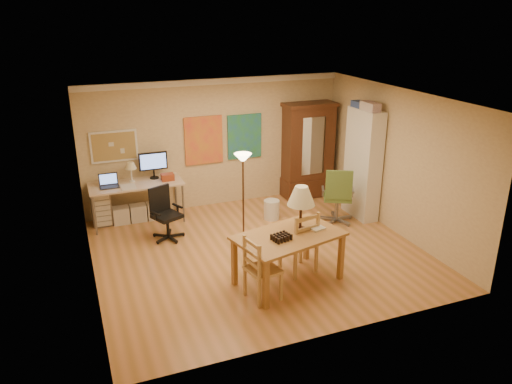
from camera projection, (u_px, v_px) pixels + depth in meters
name	position (u px, v px, depth m)	size (l,w,h in m)	color
floor	(259.00, 252.00, 8.74)	(5.50, 5.50, 0.00)	#AA743C
crown_molding	(214.00, 81.00, 9.96)	(5.50, 0.08, 0.12)	white
corkboard	(114.00, 146.00, 9.67)	(0.90, 0.04, 0.62)	#9B7E49
art_panel_left	(204.00, 140.00, 10.30)	(0.80, 0.04, 1.00)	gold
art_panel_right	(245.00, 136.00, 10.61)	(0.75, 0.04, 0.95)	#256997
dining_table	(293.00, 224.00, 7.56)	(1.79, 1.32, 1.51)	#925A30
ladder_chair_back	(300.00, 244.00, 7.93)	(0.58, 0.56, 1.06)	tan
ladder_chair_left	(261.00, 271.00, 7.21)	(0.52, 0.53, 0.99)	tan
torchiere_lamp	(243.00, 172.00, 8.65)	(0.31, 0.31, 1.68)	#422B1A
computer_desk	(139.00, 198.00, 9.87)	(1.79, 0.78, 1.35)	beige
office_chair_black	(167.00, 225.00, 9.19)	(0.61, 0.61, 0.98)	black
office_chair_green	(337.00, 208.00, 9.86)	(0.71, 0.71, 1.15)	slate
drawer_cart	(101.00, 207.00, 9.77)	(0.36, 0.44, 0.73)	slate
armoire	(308.00, 156.00, 11.07)	(1.15, 0.55, 2.11)	#361C0E
bookshelf	(363.00, 164.00, 9.93)	(0.33, 0.88, 2.20)	white
wastebin	(272.00, 210.00, 10.07)	(0.32, 0.32, 0.39)	silver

